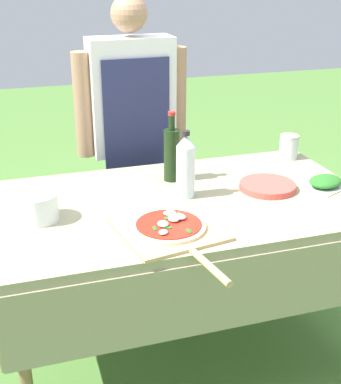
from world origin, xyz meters
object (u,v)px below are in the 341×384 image
Objects in this scene: pizza_on_peel at (171,229)px; herb_container at (325,182)px; person_cook at (132,125)px; prep_table at (183,218)px; plate_stack at (268,186)px; mixing_tub at (39,207)px; sauce_jar at (289,148)px; oil_bottle at (172,153)px; water_bottle at (186,166)px.

herb_container is at bearing 5.20° from pizza_on_peel.
prep_table is at bearing 91.79° from person_cook.
prep_table is at bearing 179.52° from plate_stack.
pizza_on_peel is 2.47× the size of plate_stack.
herb_container is 1.57× the size of mixing_tub.
person_cook is 0.95m from pizza_on_peel.
herb_container is 0.37m from sauce_jar.
person_cook is at bearing 96.84° from oil_bottle.
prep_table is 10.30× the size of mixing_tub.
person_cook is 2.58× the size of pizza_on_peel.
person_cook is at bearing 74.63° from pizza_on_peel.
pizza_on_peel is 0.56m from plate_stack.
herb_container is (0.65, -0.75, -0.10)m from person_cook.
sauce_jar is at bearing 26.48° from prep_table.
herb_container is 1.99× the size of sauce_jar.
pizza_on_peel is 4.07× the size of mixing_tub.
herb_container is at bearing -94.58° from sauce_jar.
herb_container is (0.59, -0.08, -0.11)m from water_bottle.
person_cook is 4.99× the size of oil_bottle.
prep_table is at bearing 1.45° from mixing_tub.
oil_bottle is 1.34× the size of herb_container.
pizza_on_peel and herb_container have the same top height.
person_cook reaches higher than mixing_tub.
person_cook is at bearing 151.12° from sauce_jar.
prep_table is 6.54× the size of herb_container.
prep_table is 0.72m from person_cook.
pizza_on_peel is at bearing -153.64° from plate_stack.
prep_table is 4.90× the size of oil_bottle.
oil_bottle is (0.15, 0.47, 0.11)m from pizza_on_peel.
oil_bottle is 0.63m from mixing_tub.
water_bottle is 1.16× the size of plate_stack.
pizza_on_peel is at bearing -165.08° from herb_container.
oil_bottle is at bearing 155.39° from herb_container.
person_cook is 10.50× the size of mixing_tub.
water_bottle is 0.61m from herb_container.
herb_container reaches higher than prep_table.
mixing_tub is 1.24m from sauce_jar.
pizza_on_peel is at bearing 82.96° from person_cook.
person_cook is 0.99m from herb_container.
pizza_on_peel is 0.77m from herb_container.
mixing_tub is at bearing 178.05° from herb_container.
oil_bottle is 2.10× the size of mixing_tub.
oil_bottle reaches higher than pizza_on_peel.
person_cook is at bearing 53.52° from mixing_tub.
person_cook reaches higher than oil_bottle.
water_bottle is 2.42× the size of sauce_jar.
oil_bottle reaches higher than plate_stack.
mixing_tub is at bearing -179.32° from plate_stack.
herb_container is 0.24m from plate_stack.
prep_table is 0.98× the size of person_cook.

